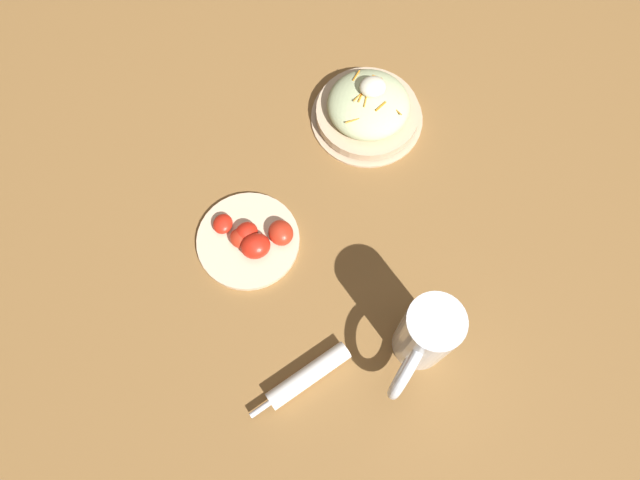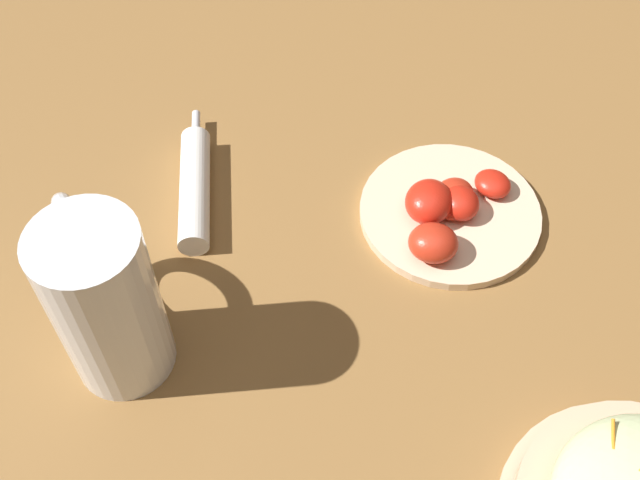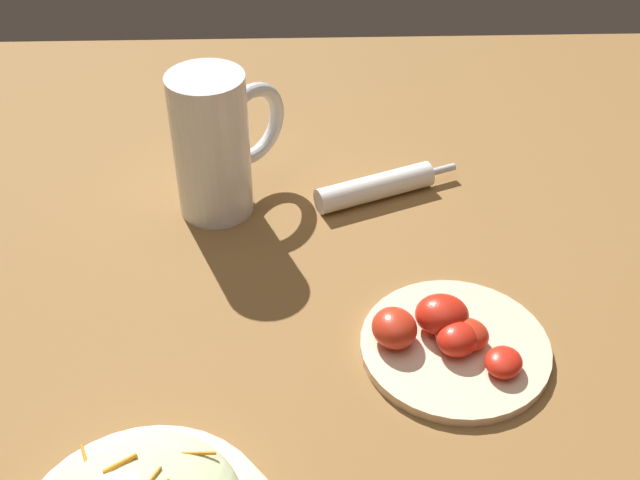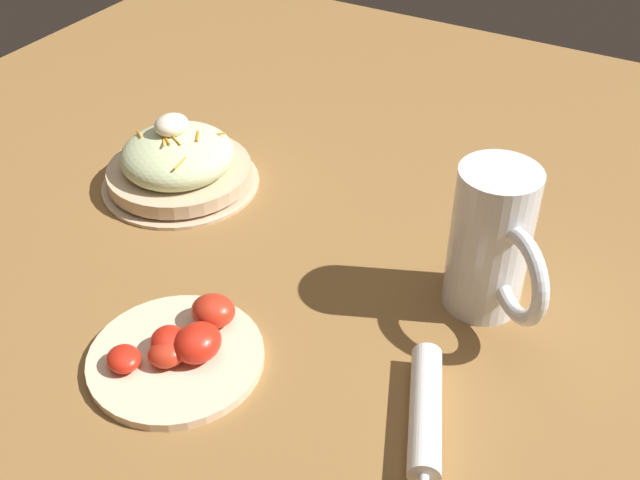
{
  "view_description": "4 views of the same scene",
  "coord_description": "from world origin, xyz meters",
  "views": [
    {
      "loc": [
        0.21,
        0.39,
        0.95
      ],
      "look_at": [
        0.14,
        0.07,
        0.08
      ],
      "focal_mm": 32.46,
      "sensor_mm": 36.0,
      "label": 1
    },
    {
      "loc": [
        -0.25,
        -0.01,
        0.6
      ],
      "look_at": [
        0.14,
        0.12,
        0.06
      ],
      "focal_mm": 43.61,
      "sensor_mm": 36.0,
      "label": 2
    },
    {
      "loc": [
        0.11,
        -0.5,
        0.55
      ],
      "look_at": [
        0.13,
        0.12,
        0.06
      ],
      "focal_mm": 44.57,
      "sensor_mm": 36.0,
      "label": 3
    },
    {
      "loc": [
        0.65,
        0.41,
        0.57
      ],
      "look_at": [
        0.11,
        0.1,
        0.09
      ],
      "focal_mm": 42.66,
      "sensor_mm": 36.0,
      "label": 4
    }
  ],
  "objects": [
    {
      "name": "ground_plane",
      "position": [
        0.0,
        0.0,
        0.0
      ],
      "size": [
        1.43,
        1.43,
        0.0
      ],
      "primitive_type": "plane",
      "color": "olive"
    },
    {
      "name": "beer_mug",
      "position": [
        0.02,
        0.26,
        0.08
      ],
      "size": [
        0.13,
        0.13,
        0.17
      ],
      "color": "white",
      "rests_on": "ground_plane"
    },
    {
      "name": "tomato_plate",
      "position": [
        0.25,
        0.02,
        0.01
      ],
      "size": [
        0.18,
        0.18,
        0.04
      ],
      "color": "beige",
      "rests_on": "ground_plane"
    },
    {
      "name": "napkin_roll",
      "position": [
        0.2,
        0.27,
        0.02
      ],
      "size": [
        0.18,
        0.09,
        0.03
      ],
      "color": "white",
      "rests_on": "ground_plane"
    }
  ]
}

